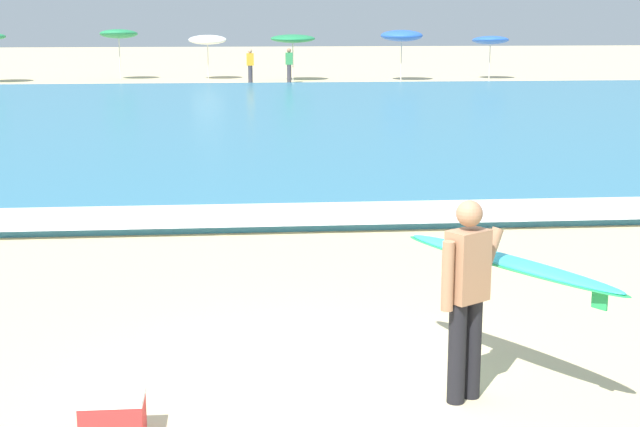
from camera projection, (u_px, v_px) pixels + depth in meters
name	position (u px, v px, depth m)	size (l,w,h in m)	color
ground_plane	(330.00, 398.00, 8.00)	(160.00, 160.00, 0.00)	beige
sea	(262.00, 120.00, 27.63)	(120.00, 28.00, 0.14)	teal
surf_foam	(287.00, 214.00, 14.57)	(120.00, 1.65, 0.01)	white
surfer_with_board	(486.00, 279.00, 7.90)	(1.57, 2.21, 1.73)	black
beach_umbrella_1	(119.00, 34.00, 44.49)	(1.78, 1.81, 2.44)	beige
beach_umbrella_2	(207.00, 40.00, 44.77)	(1.81, 1.84, 2.16)	beige
beach_umbrella_3	(293.00, 39.00, 43.86)	(2.08, 2.09, 2.17)	beige
beach_umbrella_4	(402.00, 36.00, 43.80)	(1.97, 1.98, 2.37)	beige
beach_umbrella_5	(490.00, 40.00, 44.95)	(1.75, 1.77, 2.10)	beige
beachgoer_near_row_left	(250.00, 65.00, 41.87)	(0.32, 0.20, 1.58)	#383842
beachgoer_near_row_mid	(289.00, 65.00, 42.54)	(0.32, 0.20, 1.58)	#383842
cooler_box	(113.00, 417.00, 7.20)	(0.49, 0.35, 0.37)	red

